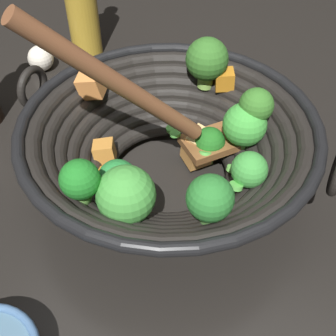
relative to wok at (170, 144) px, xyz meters
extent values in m
plane|color=black|center=(0.00, 0.00, -0.07)|extent=(4.00, 4.00, 0.00)
cylinder|color=black|center=(0.00, 0.00, -0.06)|extent=(0.14, 0.14, 0.01)
torus|color=black|center=(0.00, 0.00, -0.05)|extent=(0.18, 0.18, 0.02)
torus|color=black|center=(0.00, 0.00, -0.03)|extent=(0.21, 0.21, 0.02)
torus|color=black|center=(0.00, 0.00, -0.02)|extent=(0.23, 0.23, 0.02)
torus|color=black|center=(0.00, 0.00, -0.01)|extent=(0.25, 0.25, 0.02)
torus|color=black|center=(0.00, 0.00, 0.00)|extent=(0.28, 0.28, 0.02)
torus|color=black|center=(0.00, 0.00, 0.01)|extent=(0.30, 0.30, 0.02)
torus|color=black|center=(0.00, 0.00, 0.02)|extent=(0.33, 0.33, 0.02)
torus|color=black|center=(0.00, 0.00, 0.03)|extent=(0.34, 0.34, 0.01)
torus|color=black|center=(-0.03, -0.18, 0.03)|extent=(0.05, 0.02, 0.05)
cylinder|color=#86B54E|center=(-0.12, 0.02, 0.01)|extent=(0.03, 0.03, 0.02)
sphere|color=#326B25|center=(-0.12, 0.02, 0.04)|extent=(0.06, 0.06, 0.06)
cylinder|color=#72B045|center=(0.03, 0.09, -0.02)|extent=(0.02, 0.02, 0.02)
sphere|color=green|center=(0.03, 0.09, 0.01)|extent=(0.04, 0.04, 0.04)
cylinder|color=#7FB156|center=(0.10, -0.02, -0.01)|extent=(0.03, 0.03, 0.01)
sphere|color=green|center=(0.10, -0.02, 0.02)|extent=(0.06, 0.06, 0.06)
cylinder|color=#69AC47|center=(0.11, -0.06, 0.01)|extent=(0.02, 0.02, 0.02)
sphere|color=#1E7623|center=(0.11, -0.06, 0.04)|extent=(0.04, 0.04, 0.04)
cylinder|color=#64AA4C|center=(0.11, 0.06, 0.01)|extent=(0.02, 0.02, 0.02)
sphere|color=#29742D|center=(0.11, 0.06, 0.04)|extent=(0.04, 0.04, 0.04)
cylinder|color=#578C49|center=(-0.05, 0.09, 0.00)|extent=(0.02, 0.02, 0.03)
sphere|color=#367327|center=(-0.05, 0.09, 0.03)|extent=(0.04, 0.04, 0.04)
cylinder|color=#88B445|center=(-0.03, 0.04, -0.04)|extent=(0.02, 0.02, 0.02)
sphere|color=#1F621D|center=(-0.03, 0.04, -0.02)|extent=(0.04, 0.04, 0.04)
cylinder|color=#71A83F|center=(0.06, -0.05, -0.04)|extent=(0.02, 0.02, 0.01)
sphere|color=#28883A|center=(0.06, -0.05, -0.01)|extent=(0.05, 0.05, 0.05)
cylinder|color=#66B347|center=(-0.04, 0.08, -0.02)|extent=(0.02, 0.03, 0.02)
sphere|color=green|center=(-0.04, 0.08, 0.01)|extent=(0.05, 0.05, 0.05)
cube|color=orange|center=(0.05, 0.05, -0.03)|extent=(0.02, 0.03, 0.03)
cube|color=#CF8636|center=(0.01, -0.08, -0.02)|extent=(0.03, 0.03, 0.03)
cube|color=orange|center=(0.05, -0.07, -0.03)|extent=(0.02, 0.02, 0.02)
cube|color=#E48A44|center=(-0.06, -0.12, 0.03)|extent=(0.03, 0.04, 0.04)
cube|color=#D18B43|center=(0.06, 0.05, -0.02)|extent=(0.03, 0.03, 0.03)
cube|color=#DE9447|center=(-0.03, 0.03, -0.03)|extent=(0.04, 0.04, 0.03)
cube|color=tan|center=(-0.04, 0.03, -0.03)|extent=(0.04, 0.04, 0.04)
cube|color=orange|center=(-0.12, 0.04, 0.02)|extent=(0.03, 0.03, 0.03)
cylinder|color=#56B247|center=(-0.01, 0.04, -0.02)|extent=(0.02, 0.02, 0.01)
cylinder|color=#56B247|center=(-0.03, 0.00, -0.01)|extent=(0.02, 0.02, 0.01)
cylinder|color=#6BC651|center=(-0.01, 0.07, -0.03)|extent=(0.02, 0.02, 0.01)
cylinder|color=#56B247|center=(-0.04, -0.01, -0.02)|extent=(0.02, 0.02, 0.01)
cylinder|color=#56B247|center=(0.04, 0.08, 0.00)|extent=(0.02, 0.02, 0.01)
cube|color=brown|center=(-0.04, 0.04, -0.02)|extent=(0.08, 0.09, 0.01)
cylinder|color=brown|center=(0.03, -0.04, 0.09)|extent=(0.13, 0.15, 0.19)
cylinder|color=gold|center=(-0.27, -0.22, 0.03)|extent=(0.05, 0.05, 0.18)
sphere|color=silver|center=(-0.20, -0.27, -0.04)|extent=(0.04, 0.04, 0.04)
camera|label=1|loc=(0.36, 0.09, 0.34)|focal=45.90mm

